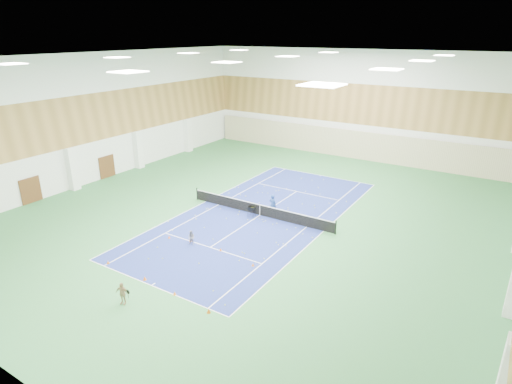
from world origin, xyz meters
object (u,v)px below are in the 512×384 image
coach (273,205)px  child_apron (122,293)px  tennis_net (260,209)px  child_court (191,238)px  ball_cart (252,212)px

coach → child_apron: coach is taller
coach → child_apron: bearing=90.6°
tennis_net → child_court: (-1.35, -6.73, -0.04)m
tennis_net → coach: coach is taller
coach → tennis_net: bearing=39.8°
child_apron → ball_cart: child_apron is taller
ball_cart → child_court: bearing=-108.4°
coach → child_court: coach is taller
tennis_net → child_apron: child_apron is taller
tennis_net → coach: 1.08m
child_court → child_apron: size_ratio=0.80×
child_court → ball_cart: child_court is taller
child_apron → ball_cart: size_ratio=1.43×
child_court → child_apron: 7.33m
tennis_net → child_apron: bearing=-90.1°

